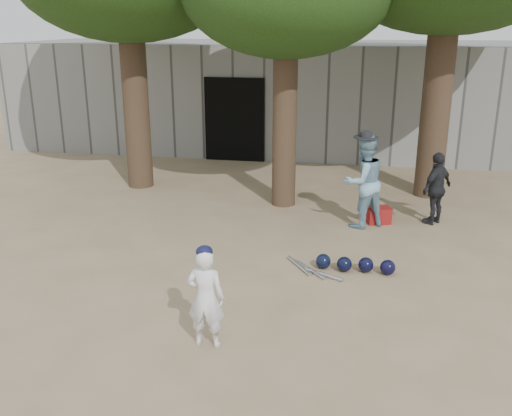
% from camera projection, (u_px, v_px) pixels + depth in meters
% --- Properties ---
extents(ground, '(70.00, 70.00, 0.00)m').
position_uv_depth(ground, '(201.00, 292.00, 7.96)').
color(ground, '#937C5E').
rests_on(ground, ground).
extents(boy_player, '(0.44, 0.29, 1.21)m').
position_uv_depth(boy_player, '(206.00, 298.00, 6.49)').
color(boy_player, white).
rests_on(boy_player, ground).
extents(spectator_blue, '(1.04, 0.99, 1.69)m').
position_uv_depth(spectator_blue, '(363.00, 182.00, 10.26)').
color(spectator_blue, '#7EABC3').
rests_on(spectator_blue, ground).
extents(spectator_dark, '(0.76, 0.81, 1.35)m').
position_uv_depth(spectator_dark, '(437.00, 188.00, 10.47)').
color(spectator_dark, black).
rests_on(spectator_dark, ground).
extents(red_bag, '(0.49, 0.42, 0.30)m').
position_uv_depth(red_bag, '(378.00, 215.00, 10.65)').
color(red_bag, '#A12115').
rests_on(red_bag, ground).
extents(back_building, '(16.00, 5.24, 3.00)m').
position_uv_depth(back_building, '(291.00, 94.00, 17.14)').
color(back_building, gray).
rests_on(back_building, ground).
extents(helmet_row, '(1.19, 0.29, 0.23)m').
position_uv_depth(helmet_row, '(355.00, 264.00, 8.58)').
color(helmet_row, black).
rests_on(helmet_row, ground).
extents(bat_pile, '(0.91, 0.75, 0.06)m').
position_uv_depth(bat_pile, '(310.00, 270.00, 8.61)').
color(bat_pile, '#B1B1B8').
rests_on(bat_pile, ground).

